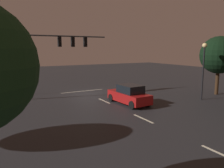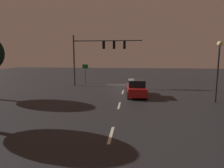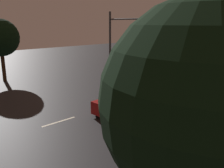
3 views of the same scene
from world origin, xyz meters
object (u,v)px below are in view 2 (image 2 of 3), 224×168
(traffic_signal_assembly, at_px, (98,50))
(car_approaching, at_px, (136,88))
(street_lamp_left_kerb, at_px, (219,60))
(route_sign, at_px, (85,69))

(traffic_signal_assembly, relative_size, car_approaching, 2.09)
(car_approaching, xyz_separation_m, street_lamp_left_kerb, (-6.95, 1.96, 2.90))
(street_lamp_left_kerb, bearing_deg, car_approaching, -15.78)
(traffic_signal_assembly, height_order, route_sign, traffic_signal_assembly)
(street_lamp_left_kerb, relative_size, route_sign, 1.86)
(traffic_signal_assembly, bearing_deg, street_lamp_left_kerb, 145.47)
(route_sign, bearing_deg, street_lamp_left_kerb, 143.80)
(traffic_signal_assembly, height_order, car_approaching, traffic_signal_assembly)
(car_approaching, relative_size, street_lamp_left_kerb, 0.84)
(traffic_signal_assembly, relative_size, street_lamp_left_kerb, 1.75)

